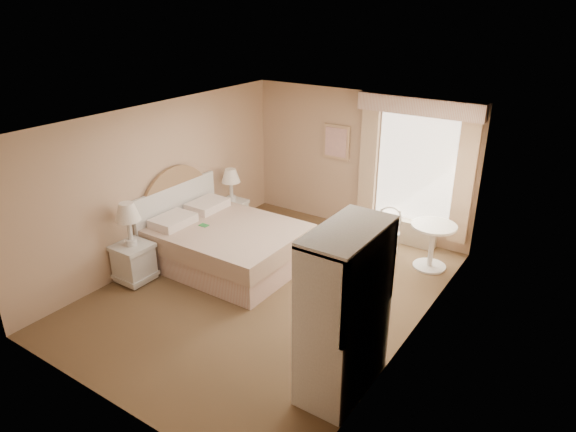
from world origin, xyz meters
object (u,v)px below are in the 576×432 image
Objects in this scene: nightstand_near at (133,253)px; armoire at (345,325)px; round_table at (433,239)px; bed at (222,242)px; nightstand_far at (232,207)px; cafe_chair at (388,228)px.

armoire reaches higher than nightstand_near.
round_table is 3.15m from armoire.
round_table is at bearing 31.61° from bed.
nightstand_near reaches higher than nightstand_far.
nightstand_far is at bearing -170.62° from round_table.
round_table is 0.89× the size of cafe_chair.
armoire is (2.93, -1.41, 0.41)m from bed.
cafe_chair is 0.43× the size of armoire.
armoire is (0.87, -3.16, 0.31)m from cafe_chair.
bed is 3.30m from round_table.
nightstand_near is 1.10× the size of nightstand_far.
bed is 2.70m from cafe_chair.
bed is at bearing 154.26° from armoire.
nightstand_far is at bearing 90.00° from nightstand_near.
nightstand_far is 4.47m from armoire.
nightstand_far is 0.60× the size of armoire.
cafe_chair is at bearing 12.29° from nightstand_far.
cafe_chair is (2.79, 2.90, 0.01)m from nightstand_near.
bed is at bearing -148.39° from round_table.
bed is 1.36m from nightstand_far.
nightstand_near is at bearing -140.86° from round_table.
nightstand_far is 3.58m from round_table.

